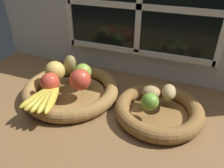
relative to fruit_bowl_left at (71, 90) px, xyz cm
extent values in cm
cube|color=brown|center=(19.25, -2.84, -3.90)|extent=(140.00, 90.00, 3.00)
cube|color=silver|center=(19.25, 27.16, 25.10)|extent=(140.00, 3.00, 55.00)
cube|color=black|center=(19.25, 25.26, 28.60)|extent=(64.00, 0.80, 38.00)
cube|color=white|center=(19.25, 24.66, 28.60)|extent=(2.40, 1.20, 38.00)
cube|color=white|center=(19.25, 24.66, 28.60)|extent=(64.00, 1.20, 2.40)
cube|color=white|center=(-12.75, 24.66, 28.60)|extent=(2.40, 1.20, 40.40)
cube|color=white|center=(19.25, 24.66, 9.60)|extent=(64.00, 1.20, 2.40)
cylinder|color=olive|center=(0.00, 0.00, -1.90)|extent=(26.75, 26.75, 1.00)
torus|color=olive|center=(0.00, 0.00, 0.18)|extent=(37.77, 37.77, 5.16)
cylinder|color=brown|center=(34.96, 0.00, -1.90)|extent=(20.95, 20.95, 1.00)
torus|color=brown|center=(34.96, 0.00, 0.18)|extent=(30.70, 30.70, 5.16)
sphere|color=#8CAD3D|center=(3.14, 4.93, 6.21)|extent=(6.90, 6.90, 6.90)
sphere|color=#CC422D|center=(5.51, -1.54, 6.76)|extent=(8.00, 8.00, 8.00)
sphere|color=#DBB756|center=(-7.06, 0.88, 6.74)|extent=(7.96, 7.96, 7.96)
sphere|color=#CC422D|center=(-4.21, -6.68, 6.34)|extent=(7.14, 7.14, 7.14)
ellipsoid|color=olive|center=(-4.02, 7.86, 6.84)|extent=(6.99, 7.10, 8.16)
ellipsoid|color=gold|center=(-4.40, -12.94, 4.34)|extent=(6.98, 16.84, 3.16)
ellipsoid|color=gold|center=(-3.19, -13.14, 4.34)|extent=(4.65, 16.78, 3.16)
ellipsoid|color=gold|center=(-1.98, -13.16, 4.34)|extent=(4.10, 16.72, 3.16)
ellipsoid|color=gold|center=(-0.77, -13.00, 4.34)|extent=(6.46, 16.86, 3.16)
ellipsoid|color=gold|center=(0.41, -12.67, 4.34)|extent=(8.67, 16.64, 3.16)
sphere|color=brown|center=(-2.45, -4.89, 4.34)|extent=(2.85, 2.85, 2.85)
ellipsoid|color=tan|center=(37.04, 4.57, 5.21)|extent=(5.84, 8.14, 4.90)
ellipsoid|color=#A38451|center=(31.22, 2.91, 4.82)|extent=(7.09, 6.70, 4.10)
sphere|color=#6B9E33|center=(32.28, -4.02, 5.66)|extent=(5.80, 5.80, 5.80)
camera|label=1|loc=(42.10, -62.56, 48.25)|focal=35.54mm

